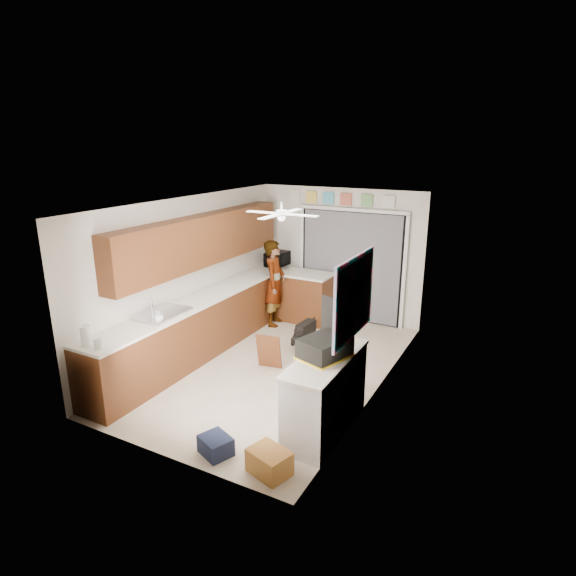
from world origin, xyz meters
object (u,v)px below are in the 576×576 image
at_px(navy_crate, 216,445).
at_px(man, 275,283).
at_px(paper_towel_roll, 86,336).
at_px(cup, 159,318).
at_px(microwave, 277,259).
at_px(dog, 306,332).
at_px(cardboard_box, 269,462).
at_px(suitcase, 325,347).

height_order(navy_crate, man, man).
bearing_deg(paper_towel_roll, cup, 78.43).
xyz_separation_m(microwave, dog, (1.29, -1.32, -0.84)).
xyz_separation_m(cardboard_box, man, (-2.05, 3.75, 0.67)).
relative_size(cup, paper_towel_roll, 0.48).
relative_size(cardboard_box, man, 0.26).
distance_m(microwave, paper_towel_roll, 4.50).
distance_m(paper_towel_roll, navy_crate, 2.08).
height_order(cup, dog, cup).
bearing_deg(cup, suitcase, 0.73).
bearing_deg(navy_crate, cup, 148.93).
bearing_deg(dog, suitcase, -54.82).
relative_size(suitcase, man, 0.35).
xyz_separation_m(navy_crate, dog, (-0.41, 3.13, 0.13)).
distance_m(microwave, cardboard_box, 5.14).
bearing_deg(cardboard_box, suitcase, 81.01).
xyz_separation_m(suitcase, dog, (-1.26, 2.11, -0.83)).
bearing_deg(paper_towel_roll, suitcase, 21.60).
distance_m(suitcase, cardboard_box, 1.38).
relative_size(microwave, dog, 0.84).
height_order(cup, navy_crate, cup).
bearing_deg(dog, paper_towel_roll, -109.77).
relative_size(cup, man, 0.08).
relative_size(paper_towel_roll, suitcase, 0.46).
bearing_deg(man, cup, 159.88).
distance_m(cardboard_box, dog, 3.31).
bearing_deg(microwave, paper_towel_roll, -179.59).
bearing_deg(man, dog, -137.97).
height_order(cup, cardboard_box, cup).
distance_m(man, dog, 1.27).
bearing_deg(cardboard_box, cup, 157.00).
xyz_separation_m(cup, navy_crate, (1.63, -0.98, -0.88)).
relative_size(navy_crate, man, 0.21).
relative_size(microwave, man, 0.31).
bearing_deg(cardboard_box, navy_crate, 180.00).
bearing_deg(cardboard_box, paper_towel_roll, -178.86).
relative_size(microwave, cup, 4.06).
xyz_separation_m(paper_towel_roll, suitcase, (2.68, 1.06, -0.01)).
bearing_deg(navy_crate, man, 110.03).
bearing_deg(man, suitcase, -155.79).
bearing_deg(suitcase, dog, 139.07).
xyz_separation_m(suitcase, man, (-2.21, 2.74, -0.26)).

